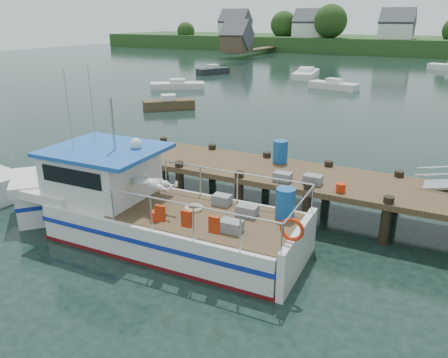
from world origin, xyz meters
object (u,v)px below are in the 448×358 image
at_px(moored_rowboat, 169,104).
at_px(moored_a, 178,85).
at_px(moored_d, 306,74).
at_px(lobster_boat, 139,208).
at_px(moored_e, 213,71).
at_px(moored_b, 334,85).

relative_size(moored_rowboat, moored_a, 0.70).
bearing_deg(moored_d, moored_a, -99.32).
xyz_separation_m(lobster_boat, moored_e, (-18.42, 38.87, -0.52)).
xyz_separation_m(moored_b, moored_d, (-5.18, 7.70, 0.03)).
relative_size(lobster_boat, moored_d, 1.59).
height_order(lobster_boat, moored_d, lobster_boat).
xyz_separation_m(moored_a, moored_e, (-2.60, 12.14, 0.07)).
xyz_separation_m(moored_rowboat, moored_b, (8.87, 15.68, -0.02)).
height_order(lobster_boat, moored_rowboat, lobster_boat).
distance_m(moored_rowboat, moored_a, 10.23).
bearing_deg(moored_rowboat, moored_e, 97.26).
distance_m(moored_rowboat, moored_b, 18.02).
height_order(moored_b, moored_e, moored_e).
bearing_deg(moored_e, moored_d, 27.71).
distance_m(lobster_boat, moored_rowboat, 20.85).
bearing_deg(lobster_boat, moored_d, 98.32).
relative_size(moored_b, moored_d, 0.72).
bearing_deg(moored_rowboat, moored_a, 106.59).
xyz_separation_m(moored_a, moored_d, (8.67, 14.45, 0.07)).
xyz_separation_m(lobster_boat, moored_b, (-1.98, 33.48, -0.56)).
relative_size(lobster_boat, moored_a, 2.07).
xyz_separation_m(moored_a, moored_b, (13.84, 6.75, 0.03)).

